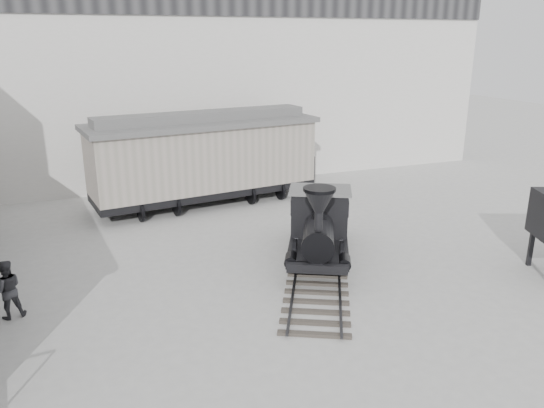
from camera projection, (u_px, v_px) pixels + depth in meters
name	position (u px, v px, depth m)	size (l,w,h in m)	color
ground	(294.00, 320.00, 13.79)	(90.00, 90.00, 0.00)	#9E9E9B
north_wall	(172.00, 70.00, 25.48)	(34.00, 2.51, 11.00)	silver
locomotive	(319.00, 230.00, 17.13)	(5.47, 8.36, 2.98)	#2B2724
boxcar	(204.00, 156.00, 22.94)	(10.22, 4.36, 4.06)	black
visitor_b	(7.00, 290.00, 13.71)	(0.77, 0.60, 1.59)	#2F2F33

